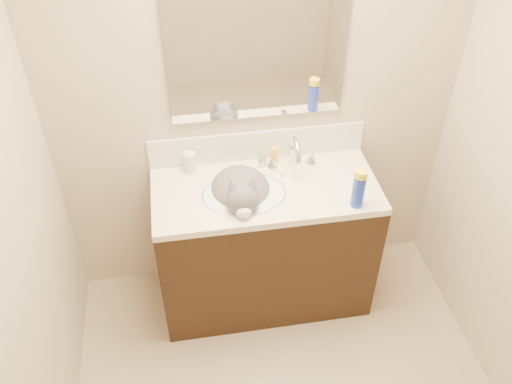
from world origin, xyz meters
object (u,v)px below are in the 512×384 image
object	(u,v)px
silver_jar	(262,162)
spray_can	(358,192)
cat	(241,194)
pill_bottle	(190,162)
amber_bottle	(274,156)
basin	(244,204)
faucet	(294,156)
vanity_cabinet	(265,247)

from	to	relation	value
silver_jar	spray_can	size ratio (longest dim) A/B	0.31
cat	spray_can	distance (m)	0.61
pill_bottle	amber_bottle	distance (m)	0.46
basin	amber_bottle	bearing A→B (deg)	48.79
pill_bottle	silver_jar	bearing A→B (deg)	-1.85
basin	faucet	xyz separation A→B (m)	(0.30, 0.17, 0.16)
faucet	spray_can	xyz separation A→B (m)	(0.25, -0.35, 0.00)
pill_bottle	silver_jar	size ratio (longest dim) A/B	2.21
spray_can	faucet	bearing A→B (deg)	125.88
pill_bottle	silver_jar	distance (m)	0.39
pill_bottle	basin	bearing A→B (deg)	-42.38
basin	silver_jar	size ratio (longest dim) A/B	8.31
basin	pill_bottle	bearing A→B (deg)	137.62
vanity_cabinet	faucet	bearing A→B (deg)	37.29
faucet	spray_can	world-z (taller)	faucet
cat	silver_jar	world-z (taller)	cat
pill_bottle	spray_can	xyz separation A→B (m)	(0.81, -0.42, 0.03)
amber_bottle	spray_can	distance (m)	0.54
amber_bottle	spray_can	xyz separation A→B (m)	(0.35, -0.41, 0.04)
spray_can	cat	bearing A→B (deg)	160.43
cat	amber_bottle	world-z (taller)	cat
vanity_cabinet	pill_bottle	xyz separation A→B (m)	(-0.38, 0.21, 0.51)
cat	amber_bottle	size ratio (longest dim) A/B	4.53
basin	amber_bottle	size ratio (longest dim) A/B	4.36
basin	spray_can	bearing A→B (deg)	-18.03
vanity_cabinet	silver_jar	distance (m)	0.51
vanity_cabinet	basin	size ratio (longest dim) A/B	2.67
cat	amber_bottle	bearing A→B (deg)	48.25
vanity_cabinet	basin	bearing A→B (deg)	-165.96
vanity_cabinet	amber_bottle	distance (m)	0.55
vanity_cabinet	spray_can	bearing A→B (deg)	-25.92
basin	pill_bottle	xyz separation A→B (m)	(-0.26, 0.24, 0.13)
cat	spray_can	size ratio (longest dim) A/B	2.69
cat	amber_bottle	distance (m)	0.31
basin	spray_can	xyz separation A→B (m)	(0.55, -0.18, 0.16)
faucet	pill_bottle	distance (m)	0.56
basin	silver_jar	world-z (taller)	silver_jar
vanity_cabinet	cat	bearing A→B (deg)	-175.92
pill_bottle	vanity_cabinet	bearing A→B (deg)	-28.54
silver_jar	spray_can	xyz separation A→B (m)	(0.42, -0.40, 0.06)
vanity_cabinet	amber_bottle	size ratio (longest dim) A/B	11.62
basin	amber_bottle	distance (m)	0.33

